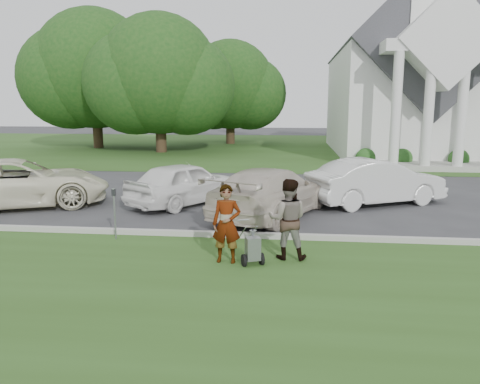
% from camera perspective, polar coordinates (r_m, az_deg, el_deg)
% --- Properties ---
extents(ground, '(120.00, 120.00, 0.00)m').
position_cam_1_polar(ground, '(11.58, -0.67, -6.37)').
color(ground, '#333335').
rests_on(ground, ground).
extents(grass_strip, '(80.00, 7.00, 0.01)m').
position_cam_1_polar(grass_strip, '(8.78, -3.07, -12.01)').
color(grass_strip, '#2C4B1A').
rests_on(grass_strip, ground).
extents(church_lawn, '(80.00, 30.00, 0.01)m').
position_cam_1_polar(church_lawn, '(38.17, 4.23, 5.48)').
color(church_lawn, '#2C4B1A').
rests_on(church_lawn, ground).
extents(curb, '(80.00, 0.18, 0.15)m').
position_cam_1_polar(curb, '(12.08, -0.35, -5.27)').
color(curb, '#9E9E93').
rests_on(curb, ground).
extents(church, '(9.19, 19.00, 24.10)m').
position_cam_1_polar(church, '(35.05, 19.47, 14.19)').
color(church, white).
rests_on(church, ground).
extents(tree_left, '(10.63, 8.40, 9.71)m').
position_cam_1_polar(tree_left, '(34.33, -9.83, 13.32)').
color(tree_left, '#332316').
rests_on(tree_left, ground).
extents(tree_far, '(11.64, 9.20, 10.73)m').
position_cam_1_polar(tree_far, '(39.19, -17.32, 13.50)').
color(tree_far, '#332316').
rests_on(tree_far, ground).
extents(tree_back, '(9.61, 7.60, 8.89)m').
position_cam_1_polar(tree_back, '(41.35, -1.22, 12.45)').
color(tree_back, '#332316').
rests_on(tree_back, ground).
extents(striping_cart, '(0.68, 0.97, 0.84)m').
position_cam_1_polar(striping_cart, '(9.98, 1.56, -7.00)').
color(striping_cart, black).
rests_on(striping_cart, ground).
extents(person_left, '(0.64, 0.43, 1.70)m').
position_cam_1_polar(person_left, '(10.04, -1.65, -3.98)').
color(person_left, '#999999').
rests_on(person_left, ground).
extents(person_right, '(0.88, 0.69, 1.79)m').
position_cam_1_polar(person_right, '(10.33, 5.83, -3.38)').
color(person_right, '#999999').
rests_on(person_right, ground).
extents(parking_meter_near, '(0.10, 0.09, 1.32)m').
position_cam_1_polar(parking_meter_near, '(12.18, -15.06, -1.83)').
color(parking_meter_near, gray).
rests_on(parking_meter_near, ground).
extents(car_a, '(6.37, 4.89, 1.61)m').
position_cam_1_polar(car_a, '(17.30, -25.36, 1.01)').
color(car_a, '#EBE6C7').
rests_on(car_a, ground).
extents(car_b, '(3.87, 4.57, 1.48)m').
position_cam_1_polar(car_b, '(16.10, -6.71, 1.08)').
color(car_b, white).
rests_on(car_b, ground).
extents(car_c, '(4.06, 5.59, 1.50)m').
position_cam_1_polar(car_c, '(14.29, 3.80, -0.02)').
color(car_c, beige).
rests_on(car_c, ground).
extents(car_d, '(5.00, 3.60, 1.57)m').
position_cam_1_polar(car_d, '(16.65, 16.24, 1.20)').
color(car_d, silver).
rests_on(car_d, ground).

